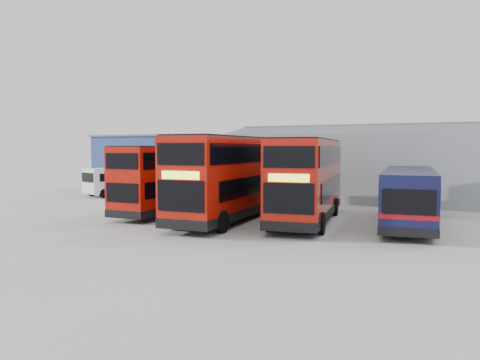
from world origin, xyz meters
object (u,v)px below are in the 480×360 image
double_decker_centre (229,179)px  single_decker_blue (409,198)px  office_block (171,163)px  panel_van (118,180)px  double_decker_left (172,180)px  maintenance_shed (425,166)px  double_decker_right (308,181)px

double_decker_centre → single_decker_blue: double_decker_centre is taller
double_decker_centre → office_block: bearing=129.9°
office_block → panel_van: size_ratio=2.16×
single_decker_blue → double_decker_left: bearing=0.4°
double_decker_centre → panel_van: (-14.32, 7.57, -1.00)m
office_block → maintenance_shed: size_ratio=0.40×
double_decker_centre → double_decker_left: bearing=161.8°
double_decker_right → panel_van: double_decker_right is taller
double_decker_centre → single_decker_blue: size_ratio=1.03×
single_decker_blue → double_decker_centre: bearing=10.2°
double_decker_centre → double_decker_right: size_ratio=1.03×
double_decker_centre → maintenance_shed: bearing=56.3°
office_block → double_decker_right: office_block is taller
maintenance_shed → panel_van: size_ratio=5.35×
maintenance_shed → single_decker_blue: 13.02m
double_decker_left → maintenance_shed: bearing=-134.5°
maintenance_shed → double_decker_left: 19.72m
double_decker_left → double_decker_centre: double_decker_centre is taller
office_block → double_decker_right: size_ratio=1.14×
maintenance_shed → double_decker_left: maintenance_shed is taller
office_block → double_decker_left: 15.17m
maintenance_shed → double_decker_centre: 17.96m
double_decker_centre → double_decker_right: bearing=15.6°
panel_van → maintenance_shed: bearing=39.0°
maintenance_shed → single_decker_blue: bearing=-88.9°
double_decker_left → panel_van: bearing=-35.0°
double_decker_centre → panel_van: size_ratio=1.94×
double_decker_left → single_decker_blue: 13.71m
double_decker_left → double_decker_right: (8.54, 0.31, 0.18)m
maintenance_shed → panel_van: (-23.20, -8.03, -1.30)m
office_block → double_decker_right: (17.17, -12.15, -0.36)m
double_decker_left → double_decker_right: double_decker_right is taller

